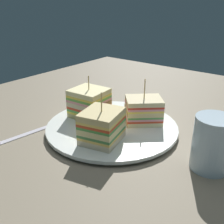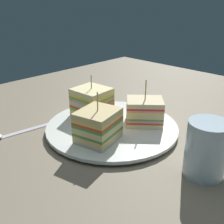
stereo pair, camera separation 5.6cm
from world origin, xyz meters
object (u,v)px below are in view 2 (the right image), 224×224
Objects in this scene: sandwich_wedge_2 at (144,112)px; drinking_glass at (206,153)px; sandwich_wedge_1 at (98,125)px; plate at (112,127)px; sandwich_wedge_0 at (92,102)px; spoon at (4,135)px.

sandwich_wedge_2 is 1.06× the size of drinking_glass.
sandwich_wedge_1 and sandwich_wedge_2 have the same top height.
sandwich_wedge_1 reaches higher than plate.
sandwich_wedge_2 is (-5.37, 4.43, 3.24)cm from plate.
sandwich_wedge_0 is 11.87cm from sandwich_wedge_1.
spoon is (23.22, -18.10, -3.59)cm from sandwich_wedge_2.
plate is at bearing -8.88° from sandwich_wedge_0.
plate is at bearing 151.04° from spoon.
sandwich_wedge_2 reaches higher than drinking_glass.
sandwich_wedge_1 is (6.44, 2.65, 3.52)cm from plate.
sandwich_wedge_1 is at bearing -40.38° from sandwich_wedge_0.
drinking_glass reaches higher than spoon.
sandwich_wedge_0 is (-0.56, -6.94, 3.69)cm from plate.
sandwich_wedge_1 reaches higher than drinking_glass.
drinking_glass is (6.13, 16.99, -0.01)cm from sandwich_wedge_2.
spoon is at bearing 10.48° from sandwich_wedge_2.
sandwich_wedge_1 is at bearing 22.35° from plate.
spoon is at bearing -64.04° from drinking_glass.
sandwich_wedge_1 is at bearing 39.83° from sandwich_wedge_2.
spoon is at bearing -114.35° from sandwich_wedge_0.
plate is 2.89× the size of sandwich_wedge_1.
drinking_glass is (1.32, 28.36, -0.46)cm from sandwich_wedge_0.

